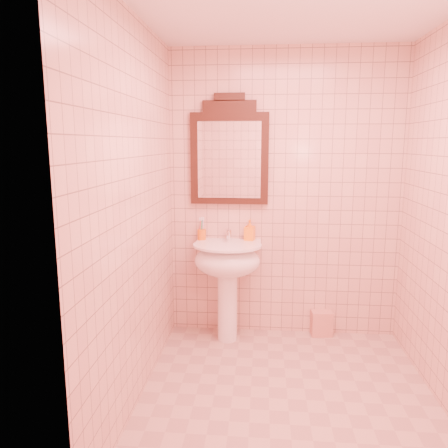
# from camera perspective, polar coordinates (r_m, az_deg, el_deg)

# --- Properties ---
(floor) EXTENTS (2.20, 2.20, 0.00)m
(floor) POSITION_cam_1_polar(r_m,az_deg,el_deg) (3.21, 8.31, -21.69)
(floor) COLOR tan
(floor) RESTS_ON ground
(back_wall) EXTENTS (2.00, 0.02, 2.50)m
(back_wall) POSITION_cam_1_polar(r_m,az_deg,el_deg) (3.84, 7.92, 3.65)
(back_wall) COLOR beige
(back_wall) RESTS_ON floor
(pedestal_sink) EXTENTS (0.58, 0.58, 0.86)m
(pedestal_sink) POSITION_cam_1_polar(r_m,az_deg,el_deg) (3.74, 0.44, -5.64)
(pedestal_sink) COLOR white
(pedestal_sink) RESTS_ON floor
(faucet) EXTENTS (0.04, 0.16, 0.11)m
(faucet) POSITION_cam_1_polar(r_m,az_deg,el_deg) (3.81, 0.61, -1.34)
(faucet) COLOR white
(faucet) RESTS_ON pedestal_sink
(mirror) EXTENTS (0.67, 0.06, 0.94)m
(mirror) POSITION_cam_1_polar(r_m,az_deg,el_deg) (3.79, 0.71, 9.16)
(mirror) COLOR black
(mirror) RESTS_ON back_wall
(toothbrush_cup) EXTENTS (0.08, 0.08, 0.18)m
(toothbrush_cup) POSITION_cam_1_polar(r_m,az_deg,el_deg) (3.85, -2.94, -1.34)
(toothbrush_cup) COLOR orange
(toothbrush_cup) RESTS_ON pedestal_sink
(soap_dispenser) EXTENTS (0.10, 0.10, 0.18)m
(soap_dispenser) POSITION_cam_1_polar(r_m,az_deg,el_deg) (3.82, 3.37, -0.80)
(soap_dispenser) COLOR orange
(soap_dispenser) RESTS_ON pedestal_sink
(towel) EXTENTS (0.19, 0.14, 0.22)m
(towel) POSITION_cam_1_polar(r_m,az_deg,el_deg) (4.11, 12.61, -12.53)
(towel) COLOR #C57574
(towel) RESTS_ON floor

